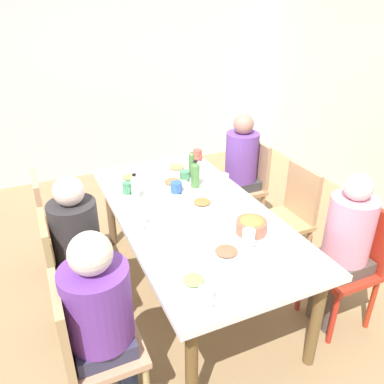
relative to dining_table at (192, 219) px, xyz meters
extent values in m
plane|color=#92754F|center=(0.00, 0.00, -0.67)|extent=(6.34, 6.34, 0.00)
cube|color=silver|center=(-2.70, 0.00, 0.63)|extent=(0.12, 5.18, 2.60)
cube|color=silver|center=(0.00, 0.00, 0.05)|extent=(2.04, 1.03, 0.04)
cylinder|color=brown|center=(-0.92, -0.41, -0.32)|extent=(0.07, 0.07, 0.70)
cylinder|color=brown|center=(0.92, -0.41, -0.32)|extent=(0.07, 0.07, 0.70)
cylinder|color=brown|center=(-0.92, 0.41, -0.32)|extent=(0.07, 0.07, 0.70)
cylinder|color=brown|center=(0.92, 0.41, -0.32)|extent=(0.07, 0.07, 0.70)
cube|color=tan|center=(-0.68, -0.81, -0.23)|extent=(0.40, 0.40, 0.04)
cylinder|color=tan|center=(-0.85, -0.98, -0.45)|extent=(0.04, 0.04, 0.43)
cylinder|color=tan|center=(-0.51, -0.98, -0.45)|extent=(0.04, 0.04, 0.43)
cylinder|color=tan|center=(-0.85, -0.64, -0.45)|extent=(0.04, 0.04, 0.43)
cylinder|color=tan|center=(-0.51, -0.64, -0.45)|extent=(0.04, 0.04, 0.43)
cube|color=tan|center=(-0.68, -0.99, 0.01)|extent=(0.38, 0.04, 0.45)
cube|color=#B62F1E|center=(0.68, 0.81, -0.23)|extent=(0.40, 0.40, 0.04)
cylinder|color=#AF3019|center=(0.85, 0.98, -0.45)|extent=(0.04, 0.04, 0.43)
cylinder|color=red|center=(0.51, 0.98, -0.45)|extent=(0.04, 0.04, 0.43)
cylinder|color=red|center=(0.85, 0.64, -0.45)|extent=(0.04, 0.04, 0.43)
cylinder|color=#B03328|center=(0.51, 0.64, -0.45)|extent=(0.04, 0.04, 0.43)
cube|color=#AE2B1A|center=(0.68, 0.99, 0.01)|extent=(0.38, 0.04, 0.45)
cylinder|color=brown|center=(0.76, 0.71, -0.44)|extent=(0.09, 0.09, 0.45)
cylinder|color=brown|center=(0.60, 0.71, -0.44)|extent=(0.09, 0.09, 0.45)
cube|color=#51443B|center=(0.68, 0.81, -0.17)|extent=(0.30, 0.30, 0.10)
cylinder|color=pink|center=(0.68, 0.81, 0.10)|extent=(0.30, 0.30, 0.44)
sphere|color=beige|center=(0.68, 0.81, 0.40)|extent=(0.18, 0.18, 0.18)
cube|color=tan|center=(0.00, -0.81, -0.23)|extent=(0.40, 0.40, 0.04)
cylinder|color=tan|center=(-0.17, -0.98, -0.45)|extent=(0.04, 0.04, 0.43)
cylinder|color=tan|center=(0.17, -0.98, -0.45)|extent=(0.04, 0.04, 0.43)
cylinder|color=tan|center=(-0.17, -0.64, -0.45)|extent=(0.04, 0.04, 0.43)
cylinder|color=tan|center=(0.17, -0.64, -0.45)|extent=(0.04, 0.04, 0.43)
cube|color=tan|center=(0.00, -0.99, 0.01)|extent=(0.38, 0.04, 0.45)
cylinder|color=#373255|center=(-0.08, -0.71, -0.44)|extent=(0.09, 0.09, 0.45)
cylinder|color=#343155|center=(0.08, -0.71, -0.44)|extent=(0.09, 0.09, 0.45)
cube|color=#2C3846|center=(0.00, -0.81, -0.17)|extent=(0.30, 0.30, 0.10)
cylinder|color=#2E2A2B|center=(0.00, -0.81, 0.10)|extent=(0.30, 0.30, 0.43)
sphere|color=beige|center=(0.00, -0.81, 0.40)|extent=(0.19, 0.19, 0.19)
cube|color=tan|center=(0.68, -0.81, -0.23)|extent=(0.40, 0.40, 0.04)
cylinder|color=tan|center=(0.51, -0.98, -0.45)|extent=(0.04, 0.04, 0.43)
cylinder|color=tan|center=(0.51, -0.64, -0.45)|extent=(0.04, 0.04, 0.43)
cube|color=tan|center=(0.68, -0.99, 0.01)|extent=(0.38, 0.04, 0.45)
cylinder|color=#2A3047|center=(0.60, -0.71, -0.44)|extent=(0.09, 0.09, 0.45)
cylinder|color=navy|center=(0.76, -0.71, -0.44)|extent=(0.09, 0.09, 0.45)
cube|color=#34324B|center=(0.68, -0.81, -0.17)|extent=(0.30, 0.30, 0.10)
cylinder|color=#6A3694|center=(0.68, -0.81, 0.09)|extent=(0.34, 0.34, 0.42)
sphere|color=beige|center=(0.68, -0.81, 0.39)|extent=(0.21, 0.21, 0.21)
cube|color=tan|center=(0.00, 0.81, -0.23)|extent=(0.40, 0.40, 0.04)
cylinder|color=tan|center=(0.17, 0.98, -0.45)|extent=(0.04, 0.04, 0.43)
cylinder|color=tan|center=(-0.17, 0.98, -0.45)|extent=(0.04, 0.04, 0.43)
cylinder|color=tan|center=(0.17, 0.64, -0.45)|extent=(0.04, 0.04, 0.43)
cylinder|color=tan|center=(-0.17, 0.64, -0.45)|extent=(0.04, 0.04, 0.43)
cube|color=tan|center=(0.00, 0.99, 0.01)|extent=(0.38, 0.04, 0.45)
cube|color=tan|center=(-0.68, 0.81, -0.23)|extent=(0.40, 0.40, 0.04)
cylinder|color=tan|center=(-0.51, 0.98, -0.45)|extent=(0.04, 0.04, 0.43)
cylinder|color=tan|center=(-0.85, 0.98, -0.45)|extent=(0.04, 0.04, 0.43)
cylinder|color=tan|center=(-0.51, 0.64, -0.45)|extent=(0.04, 0.04, 0.43)
cylinder|color=tan|center=(-0.85, 0.64, -0.45)|extent=(0.04, 0.04, 0.43)
cube|color=tan|center=(-0.68, 0.99, 0.01)|extent=(0.38, 0.04, 0.45)
cylinder|color=#3A364A|center=(-0.60, 0.71, -0.44)|extent=(0.09, 0.09, 0.45)
cylinder|color=#414644|center=(-0.76, 0.71, -0.44)|extent=(0.09, 0.09, 0.45)
cube|color=#3A3A3C|center=(-0.68, 0.81, -0.17)|extent=(0.30, 0.30, 0.10)
cylinder|color=#6C409C|center=(-0.68, 0.81, 0.11)|extent=(0.30, 0.30, 0.46)
sphere|color=#A77363|center=(-0.68, 0.81, 0.42)|extent=(0.19, 0.19, 0.19)
cylinder|color=silver|center=(0.72, -0.31, 0.08)|extent=(0.21, 0.21, 0.01)
ellipsoid|color=#819B56|center=(0.72, -0.31, 0.10)|extent=(0.11, 0.11, 0.02)
cylinder|color=beige|center=(-0.46, 0.03, 0.08)|extent=(0.24, 0.24, 0.01)
ellipsoid|color=#9E643A|center=(-0.46, 0.03, 0.10)|extent=(0.13, 0.13, 0.02)
cylinder|color=silver|center=(0.56, -0.03, 0.08)|extent=(0.25, 0.25, 0.01)
ellipsoid|color=#A15E41|center=(0.56, -0.03, 0.10)|extent=(0.14, 0.14, 0.02)
cylinder|color=white|center=(-0.73, 0.18, 0.08)|extent=(0.26, 0.26, 0.01)
ellipsoid|color=#CF8150|center=(-0.73, 0.18, 0.10)|extent=(0.14, 0.14, 0.02)
cylinder|color=silver|center=(-0.69, -0.27, 0.08)|extent=(0.21, 0.21, 0.01)
ellipsoid|color=#7D9F4C|center=(-0.69, -0.27, 0.10)|extent=(0.11, 0.11, 0.02)
cylinder|color=silver|center=(-0.05, 0.10, 0.08)|extent=(0.23, 0.23, 0.01)
ellipsoid|color=#9C6835|center=(-0.05, 0.10, 0.10)|extent=(0.13, 0.13, 0.02)
cylinder|color=#A15E45|center=(0.41, 0.23, 0.12)|extent=(0.20, 0.20, 0.09)
ellipsoid|color=#AC783C|center=(0.41, 0.23, 0.16)|extent=(0.16, 0.16, 0.04)
cylinder|color=#CE4E40|center=(-0.87, 0.44, 0.12)|extent=(0.09, 0.09, 0.10)
torus|color=#CE4838|center=(-0.81, 0.44, 0.12)|extent=(0.05, 0.01, 0.05)
cylinder|color=white|center=(0.86, -0.31, 0.11)|extent=(0.08, 0.08, 0.08)
torus|color=white|center=(0.91, -0.31, 0.11)|extent=(0.05, 0.01, 0.05)
cylinder|color=#2F59A1|center=(-0.32, 0.01, 0.12)|extent=(0.09, 0.09, 0.09)
torus|color=#365194|center=(-0.26, 0.01, 0.12)|extent=(0.05, 0.01, 0.05)
cylinder|color=white|center=(0.52, 0.15, 0.12)|extent=(0.08, 0.08, 0.10)
torus|color=white|center=(0.57, 0.15, 0.12)|extent=(0.05, 0.01, 0.05)
cylinder|color=#45885D|center=(-0.46, -0.35, 0.12)|extent=(0.07, 0.07, 0.09)
torus|color=#449261|center=(-0.41, -0.35, 0.12)|extent=(0.05, 0.01, 0.05)
cylinder|color=#49885D|center=(-0.50, 0.16, 0.11)|extent=(0.09, 0.09, 0.08)
torus|color=#3D8E63|center=(-0.45, 0.16, 0.11)|extent=(0.05, 0.01, 0.05)
cylinder|color=white|center=(0.04, -0.39, 0.12)|extent=(0.08, 0.08, 0.09)
torus|color=white|center=(0.09, -0.39, 0.12)|extent=(0.05, 0.01, 0.05)
cylinder|color=white|center=(-0.33, 0.43, 0.11)|extent=(0.08, 0.08, 0.07)
torus|color=white|center=(-0.27, 0.43, 0.11)|extent=(0.05, 0.01, 0.05)
cylinder|color=#4A753B|center=(-0.56, 0.24, 0.17)|extent=(0.05, 0.05, 0.19)
cone|color=#507834|center=(-0.56, 0.24, 0.28)|extent=(0.05, 0.05, 0.03)
cylinder|color=silver|center=(-0.56, 0.24, 0.30)|extent=(0.03, 0.03, 0.01)
cylinder|color=#4B7D3C|center=(-0.34, 0.18, 0.17)|extent=(0.07, 0.07, 0.19)
cone|color=#49823A|center=(-0.34, 0.18, 0.28)|extent=(0.06, 0.06, 0.03)
cylinder|color=black|center=(-0.34, 0.18, 0.30)|extent=(0.03, 0.03, 0.01)
cylinder|color=silver|center=(-0.34, -0.32, 0.16)|extent=(0.06, 0.06, 0.17)
cone|color=silver|center=(-0.34, -0.32, 0.26)|extent=(0.05, 0.05, 0.03)
cylinder|color=black|center=(-0.34, -0.32, 0.28)|extent=(0.03, 0.03, 0.01)
camera|label=1|loc=(2.16, -0.97, 1.43)|focal=35.59mm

